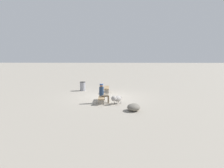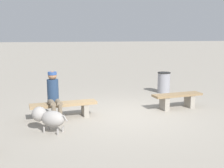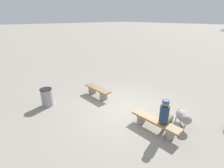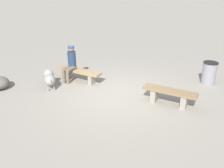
{
  "view_description": "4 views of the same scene",
  "coord_description": "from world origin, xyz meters",
  "px_view_note": "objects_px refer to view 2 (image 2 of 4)",
  "views": [
    {
      "loc": [
        13.61,
        0.77,
        2.94
      ],
      "look_at": [
        -0.81,
        0.27,
        0.87
      ],
      "focal_mm": 28.87,
      "sensor_mm": 36.0,
      "label": 1
    },
    {
      "loc": [
        2.67,
        6.84,
        2.21
      ],
      "look_at": [
        0.11,
        -1.12,
        0.72
      ],
      "focal_mm": 42.93,
      "sensor_mm": 36.0,
      "label": 2
    },
    {
      "loc": [
        4.36,
        -4.65,
        3.7
      ],
      "look_at": [
        -1.49,
        0.52,
        0.54
      ],
      "focal_mm": 26.52,
      "sensor_mm": 36.0,
      "label": 3
    },
    {
      "loc": [
        -3.32,
        5.88,
        3.3
      ],
      "look_at": [
        -0.07,
        0.32,
        0.5
      ],
      "focal_mm": 36.41,
      "sensor_mm": 36.0,
      "label": 4
    }
  ],
  "objects_px": {
    "bench_right": "(64,107)",
    "dog": "(48,117)",
    "bench_left": "(177,99)",
    "trash_bin": "(164,82)",
    "seated_person": "(54,93)"
  },
  "relations": [
    {
      "from": "bench_right",
      "to": "dog",
      "type": "distance_m",
      "value": 1.12
    },
    {
      "from": "bench_left",
      "to": "bench_right",
      "type": "height_order",
      "value": "bench_left"
    },
    {
      "from": "dog",
      "to": "bench_right",
      "type": "bearing_deg",
      "value": -76.05
    },
    {
      "from": "dog",
      "to": "trash_bin",
      "type": "height_order",
      "value": "trash_bin"
    },
    {
      "from": "bench_right",
      "to": "seated_person",
      "type": "relative_size",
      "value": 1.41
    },
    {
      "from": "seated_person",
      "to": "dog",
      "type": "height_order",
      "value": "seated_person"
    },
    {
      "from": "bench_left",
      "to": "trash_bin",
      "type": "xyz_separation_m",
      "value": [
        -0.75,
        -2.24,
        0.1
      ]
    },
    {
      "from": "bench_left",
      "to": "trash_bin",
      "type": "height_order",
      "value": "trash_bin"
    },
    {
      "from": "seated_person",
      "to": "trash_bin",
      "type": "xyz_separation_m",
      "value": [
        -4.5,
        -2.24,
        -0.32
      ]
    },
    {
      "from": "bench_left",
      "to": "bench_right",
      "type": "distance_m",
      "value": 3.48
    },
    {
      "from": "seated_person",
      "to": "dog",
      "type": "distance_m",
      "value": 1.0
    },
    {
      "from": "bench_right",
      "to": "trash_bin",
      "type": "distance_m",
      "value": 4.74
    },
    {
      "from": "dog",
      "to": "trash_bin",
      "type": "bearing_deg",
      "value": -106.12
    },
    {
      "from": "bench_right",
      "to": "dog",
      "type": "relative_size",
      "value": 2.25
    },
    {
      "from": "bench_right",
      "to": "seated_person",
      "type": "bearing_deg",
      "value": 20.15
    }
  ]
}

